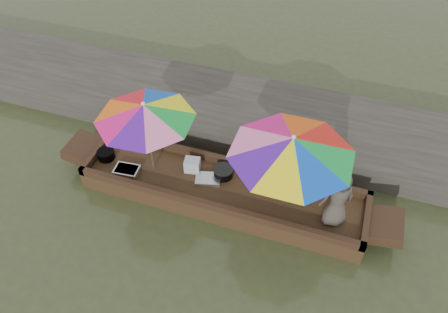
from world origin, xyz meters
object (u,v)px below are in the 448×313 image
(boat_hull, at_px, (222,192))
(tray_crayfish, at_px, (127,170))
(tray_scallop, at_px, (208,179))
(supply_bag, at_px, (192,165))
(vendor, at_px, (338,198))
(umbrella_stern, at_px, (289,171))
(charcoal_grill, at_px, (223,173))
(cooking_pot, at_px, (106,154))
(umbrella_bow, at_px, (149,138))

(boat_hull, relative_size, tray_crayfish, 11.40)
(tray_scallop, bearing_deg, supply_bag, 157.65)
(supply_bag, bearing_deg, vendor, -6.95)
(umbrella_stern, bearing_deg, tray_scallop, 178.11)
(charcoal_grill, bearing_deg, cooking_pot, -173.00)
(charcoal_grill, distance_m, umbrella_bow, 1.49)
(tray_scallop, height_order, supply_bag, supply_bag)
(cooking_pot, relative_size, tray_scallop, 0.72)
(umbrella_bow, relative_size, umbrella_stern, 0.84)
(cooking_pot, height_order, tray_scallop, cooking_pot)
(cooking_pot, xyz_separation_m, charcoal_grill, (2.27, 0.28, -0.00))
(cooking_pot, height_order, supply_bag, supply_bag)
(charcoal_grill, height_order, umbrella_bow, umbrella_bow)
(tray_scallop, height_order, charcoal_grill, charcoal_grill)
(tray_crayfish, bearing_deg, umbrella_stern, 4.90)
(boat_hull, height_order, umbrella_bow, umbrella_bow)
(cooking_pot, distance_m, tray_crayfish, 0.59)
(charcoal_grill, distance_m, vendor, 2.14)
(cooking_pot, distance_m, charcoal_grill, 2.28)
(cooking_pot, relative_size, umbrella_stern, 0.16)
(supply_bag, distance_m, umbrella_stern, 1.91)
(umbrella_stern, bearing_deg, umbrella_bow, 180.00)
(umbrella_bow, bearing_deg, charcoal_grill, 10.51)
(tray_crayfish, relative_size, supply_bag, 1.61)
(umbrella_bow, xyz_separation_m, umbrella_stern, (2.49, 0.00, 0.00))
(tray_crayfish, bearing_deg, vendor, 1.89)
(boat_hull, bearing_deg, supply_bag, 163.27)
(cooking_pot, bearing_deg, charcoal_grill, 7.00)
(cooking_pot, xyz_separation_m, supply_bag, (1.68, 0.23, 0.04))
(tray_scallop, relative_size, supply_bag, 1.61)
(tray_crayfish, distance_m, umbrella_stern, 3.02)
(tray_scallop, bearing_deg, cooking_pot, -177.61)
(cooking_pot, distance_m, supply_bag, 1.69)
(tray_scallop, xyz_separation_m, umbrella_stern, (1.43, -0.05, 0.74))
(boat_hull, relative_size, charcoal_grill, 14.68)
(boat_hull, height_order, charcoal_grill, charcoal_grill)
(supply_bag, bearing_deg, cooking_pot, -172.08)
(charcoal_grill, xyz_separation_m, umbrella_bow, (-1.29, -0.24, 0.69))
(cooking_pot, bearing_deg, umbrella_bow, 2.23)
(tray_scallop, height_order, umbrella_bow, umbrella_bow)
(charcoal_grill, bearing_deg, vendor, -10.13)
(supply_bag, relative_size, umbrella_stern, 0.14)
(supply_bag, height_order, vendor, vendor)
(boat_hull, height_order, cooking_pot, cooking_pot)
(tray_crayfish, height_order, supply_bag, supply_bag)
(charcoal_grill, relative_size, umbrella_stern, 0.17)
(vendor, xyz_separation_m, umbrella_bow, (-3.34, 0.13, 0.20))
(supply_bag, xyz_separation_m, umbrella_bow, (-0.71, -0.20, 0.65))
(tray_crayfish, height_order, umbrella_stern, umbrella_stern)
(tray_crayfish, height_order, umbrella_bow, umbrella_bow)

